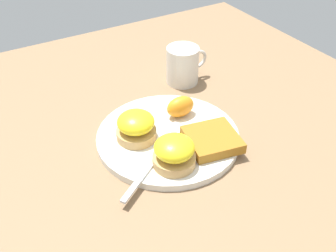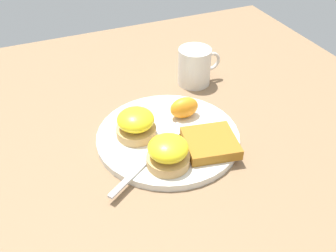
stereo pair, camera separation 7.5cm
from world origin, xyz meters
name	(u,v)px [view 2 (the right image)]	position (x,y,z in m)	size (l,w,h in m)	color
ground_plane	(168,140)	(0.00, 0.00, 0.00)	(1.10, 1.10, 0.00)	#846647
plate	(168,137)	(0.00, 0.00, 0.01)	(0.28, 0.28, 0.01)	silver
sandwich_benedict_left	(136,124)	(-0.06, 0.02, 0.04)	(0.08, 0.08, 0.06)	tan
sandwich_benedict_right	(168,153)	(-0.03, -0.08, 0.04)	(0.08, 0.08, 0.06)	tan
hashbrown_patty	(210,143)	(0.06, -0.07, 0.02)	(0.09, 0.09, 0.02)	#9E671F
orange_wedge	(184,108)	(0.05, 0.04, 0.04)	(0.06, 0.04, 0.04)	orange
fork	(155,153)	(-0.04, -0.04, 0.02)	(0.20, 0.14, 0.00)	silver
cup	(195,66)	(0.14, 0.17, 0.04)	(0.11, 0.08, 0.09)	silver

